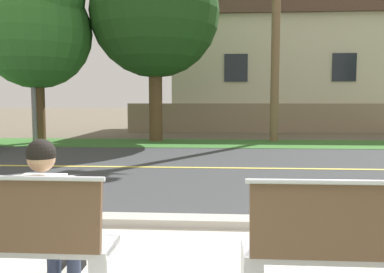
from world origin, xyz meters
name	(u,v)px	position (x,y,z in m)	size (l,w,h in m)	color
ground_plane	(206,158)	(0.00, 8.00, 0.00)	(140.00, 140.00, 0.00)	#665B4C
curb_edge	(192,221)	(0.00, 2.35, 0.06)	(44.00, 0.30, 0.11)	#ADA89E
street_asphalt	(204,168)	(0.00, 6.50, 0.00)	(52.00, 8.00, 0.01)	#383A3D
road_centre_line	(204,168)	(0.00, 6.50, 0.01)	(48.00, 0.14, 0.01)	#E0CC4C
far_verge_grass	(208,143)	(0.00, 11.60, 0.01)	(48.00, 2.80, 0.02)	#38702D
bench_left	(1,243)	(-1.36, 0.46, 0.45)	(1.73, 0.48, 1.01)	silver
bench_right	(363,252)	(1.36, 0.46, 0.45)	(1.73, 0.48, 1.01)	silver
seated_person_white	(48,209)	(-1.05, 0.63, 0.68)	(0.52, 0.68, 1.25)	#333D56
streetlamp	(34,28)	(-6.19, 11.40, 4.11)	(0.24, 2.10, 7.20)	gray
shade_tree_far_left	(38,24)	(-6.03, 11.39, 4.22)	(3.94, 3.94, 6.50)	brown
shade_tree_left	(159,2)	(-1.87, 12.33, 5.15)	(4.80, 4.80, 7.92)	brown
garden_wall	(263,118)	(2.49, 16.51, 0.70)	(13.00, 0.36, 1.40)	gray
house_across_street	(279,71)	(3.70, 19.71, 3.15)	(12.05, 6.91, 6.21)	beige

